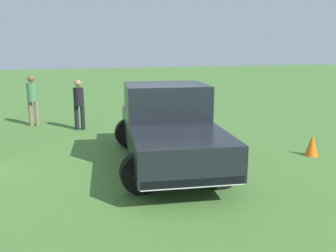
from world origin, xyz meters
The scene contains 5 objects.
ground_plane centered at (0.00, 0.00, 0.00)m, with size 80.00×80.00×0.00m, color #477533.
pickup_truck centered at (-0.19, 0.07, 0.94)m, with size 2.76×5.09×1.82m.
person_bystander centered at (2.88, -5.19, 0.98)m, with size 0.39×0.39×1.73m.
person_visitor centered at (1.44, -4.07, 0.91)m, with size 0.40×0.40×1.63m.
traffic_cone centered at (-3.76, 0.70, 0.28)m, with size 0.32×0.32×0.55m, color orange.
Camera 1 is at (2.30, 7.59, 2.62)m, focal length 37.96 mm.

